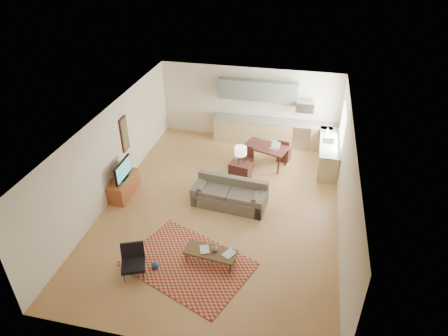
% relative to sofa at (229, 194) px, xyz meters
% --- Properties ---
extents(room, '(9.00, 9.00, 9.00)m').
position_rel_sofa_xyz_m(room, '(-0.19, -0.17, 0.97)').
color(room, '#A67644').
rests_on(room, ground).
extents(kitchen_counter_back, '(4.26, 0.64, 0.92)m').
position_rel_sofa_xyz_m(kitchen_counter_back, '(0.71, 4.01, 0.08)').
color(kitchen_counter_back, tan).
rests_on(kitchen_counter_back, ground).
extents(kitchen_counter_right, '(0.64, 2.26, 0.92)m').
position_rel_sofa_xyz_m(kitchen_counter_right, '(2.74, 2.83, 0.08)').
color(kitchen_counter_right, tan).
rests_on(kitchen_counter_right, ground).
extents(kitchen_range, '(0.62, 0.62, 0.90)m').
position_rel_sofa_xyz_m(kitchen_range, '(1.81, 4.01, 0.07)').
color(kitchen_range, '#A5A8AD').
rests_on(kitchen_range, ground).
extents(kitchen_microwave, '(0.62, 0.40, 0.35)m').
position_rel_sofa_xyz_m(kitchen_microwave, '(1.81, 4.03, 1.17)').
color(kitchen_microwave, '#A5A8AD').
rests_on(kitchen_microwave, room).
extents(upper_cabinets, '(2.80, 0.34, 0.70)m').
position_rel_sofa_xyz_m(upper_cabinets, '(0.11, 4.16, 1.57)').
color(upper_cabinets, slate).
rests_on(upper_cabinets, room).
extents(window_right, '(0.02, 1.40, 1.05)m').
position_rel_sofa_xyz_m(window_right, '(3.04, 2.83, 1.17)').
color(window_right, white).
rests_on(window_right, room).
extents(wall_art_left, '(0.06, 0.42, 1.10)m').
position_rel_sofa_xyz_m(wall_art_left, '(-3.40, 0.73, 1.17)').
color(wall_art_left, olive).
rests_on(wall_art_left, room).
extents(triptych, '(1.70, 0.04, 0.50)m').
position_rel_sofa_xyz_m(triptych, '(-0.29, 4.30, 1.37)').
color(triptych, '#F3EABC').
rests_on(triptych, room).
extents(rug, '(3.41, 2.91, 0.02)m').
position_rel_sofa_xyz_m(rug, '(-0.49, -2.53, -0.37)').
color(rug, maroon).
rests_on(rug, floor).
extents(sofa, '(2.28, 1.17, 0.76)m').
position_rel_sofa_xyz_m(sofa, '(0.00, 0.00, 0.00)').
color(sofa, '#595246').
rests_on(sofa, floor).
extents(coffee_table, '(1.29, 0.62, 0.38)m').
position_rel_sofa_xyz_m(coffee_table, '(0.04, -2.36, -0.19)').
color(coffee_table, '#463319').
rests_on(coffee_table, floor).
extents(book_a, '(0.41, 0.44, 0.03)m').
position_rel_sofa_xyz_m(book_a, '(-0.21, -2.38, 0.00)').
color(book_a, maroon).
rests_on(book_a, coffee_table).
extents(book_b, '(0.49, 0.50, 0.02)m').
position_rel_sofa_xyz_m(book_b, '(0.39, -2.29, 0.00)').
color(book_b, navy).
rests_on(book_b, coffee_table).
extents(vase, '(0.19, 0.19, 0.16)m').
position_rel_sofa_xyz_m(vase, '(0.14, -2.32, 0.07)').
color(vase, black).
rests_on(vase, coffee_table).
extents(armchair, '(0.81, 0.81, 0.71)m').
position_rel_sofa_xyz_m(armchair, '(-1.62, -3.08, -0.03)').
color(armchair, black).
rests_on(armchair, floor).
extents(tv_credenza, '(0.48, 1.25, 0.58)m').
position_rel_sofa_xyz_m(tv_credenza, '(-3.18, -0.17, -0.09)').
color(tv_credenza, brown).
rests_on(tv_credenza, floor).
extents(tv, '(0.10, 0.96, 0.58)m').
position_rel_sofa_xyz_m(tv, '(-3.13, -0.17, 0.49)').
color(tv, black).
rests_on(tv, tv_credenza).
extents(console_table, '(0.70, 0.53, 0.74)m').
position_rel_sofa_xyz_m(console_table, '(0.10, 1.13, -0.01)').
color(console_table, '#351814').
rests_on(console_table, floor).
extents(table_lamp, '(0.42, 0.42, 0.59)m').
position_rel_sofa_xyz_m(table_lamp, '(0.10, 1.13, 0.65)').
color(table_lamp, beige).
rests_on(table_lamp, console_table).
extents(dining_table, '(1.57, 1.19, 0.71)m').
position_rel_sofa_xyz_m(dining_table, '(0.71, 2.45, -0.03)').
color(dining_table, '#351814').
rests_on(dining_table, floor).
extents(dining_chair_near, '(0.49, 0.51, 0.80)m').
position_rel_sofa_xyz_m(dining_chair_near, '(0.12, 2.00, 0.02)').
color(dining_chair_near, '#351814').
rests_on(dining_chair_near, floor).
extents(dining_chair_far, '(0.47, 0.49, 0.82)m').
position_rel_sofa_xyz_m(dining_chair_far, '(1.29, 2.89, 0.03)').
color(dining_chair_far, '#351814').
rests_on(dining_chair_far, floor).
extents(laptop, '(0.36, 0.32, 0.22)m').
position_rel_sofa_xyz_m(laptop, '(0.99, 2.35, 0.44)').
color(laptop, '#A5A8AD').
rests_on(laptop, dining_table).
extents(soap_bottle, '(0.10, 0.10, 0.19)m').
position_rel_sofa_xyz_m(soap_bottle, '(2.64, 3.46, 0.63)').
color(soap_bottle, '#F3EABC').
rests_on(soap_bottle, kitchen_counter_right).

